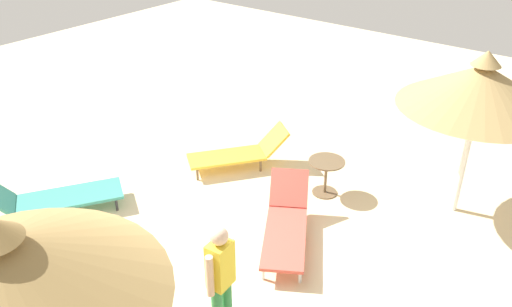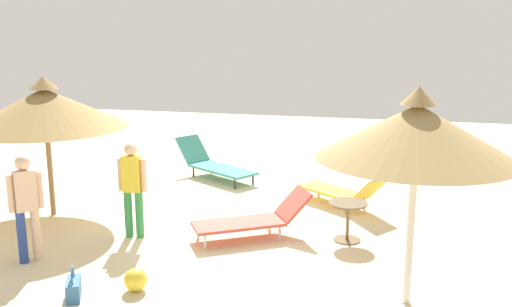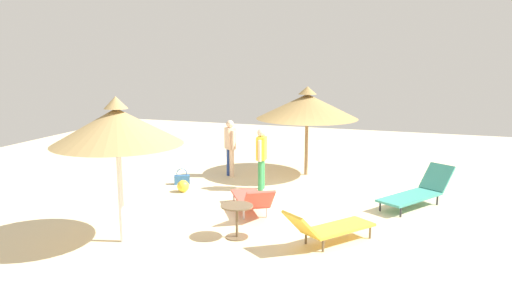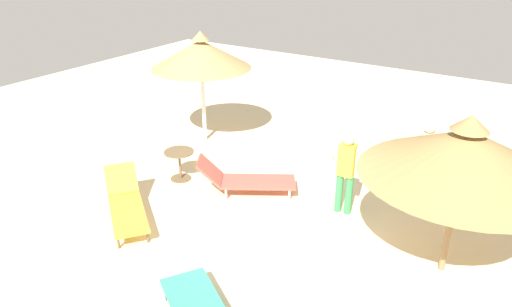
{
  "view_description": "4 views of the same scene",
  "coord_description": "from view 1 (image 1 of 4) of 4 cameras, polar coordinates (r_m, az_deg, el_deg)",
  "views": [
    {
      "loc": [
        -4.31,
        -4.15,
        4.98
      ],
      "look_at": [
        0.52,
        -0.38,
        1.57
      ],
      "focal_mm": 36.36,
      "sensor_mm": 36.0,
      "label": 1
    },
    {
      "loc": [
        2.93,
        -9.2,
        3.39
      ],
      "look_at": [
        0.71,
        0.14,
        1.22
      ],
      "focal_mm": 39.86,
      "sensor_mm": 36.0,
      "label": 2
    },
    {
      "loc": [
        11.0,
        2.88,
        3.51
      ],
      "look_at": [
        0.92,
        -0.57,
        1.35
      ],
      "focal_mm": 35.91,
      "sensor_mm": 36.0,
      "label": 3
    },
    {
      "loc": [
        -3.75,
        6.05,
        4.66
      ],
      "look_at": [
        0.33,
        -0.25,
        1.18
      ],
      "focal_mm": 32.85,
      "sensor_mm": 36.0,
      "label": 4
    }
  ],
  "objects": [
    {
      "name": "lounge_chair_near_right",
      "position": [
        8.97,
        -21.87,
        -4.38
      ],
      "size": [
        2.16,
        1.69,
        0.84
      ],
      "color": "teal",
      "rests_on": "ground"
    },
    {
      "name": "ground",
      "position": [
        7.81,
        -4.63,
        -11.03
      ],
      "size": [
        24.0,
        24.0,
        0.1
      ],
      "primitive_type": "cube",
      "color": "beige"
    },
    {
      "name": "side_table_round",
      "position": [
        8.87,
        7.72,
        -1.93
      ],
      "size": [
        0.62,
        0.62,
        0.64
      ],
      "color": "brown",
      "rests_on": "ground"
    },
    {
      "name": "lounge_chair_far_right",
      "position": [
        7.78,
        3.33,
        -7.58
      ],
      "size": [
        1.95,
        1.51,
        0.75
      ],
      "color": "#CC4C3F",
      "rests_on": "ground"
    },
    {
      "name": "parasol_umbrella_near_left",
      "position": [
        4.99,
        -26.14,
        -11.53
      ],
      "size": [
        2.86,
        2.86,
        2.52
      ],
      "color": "olive",
      "rests_on": "ground"
    },
    {
      "name": "lounge_chair_front",
      "position": [
        9.61,
        -1.73,
        0.17
      ],
      "size": [
        1.82,
        1.56,
        0.74
      ],
      "color": "gold",
      "rests_on": "ground"
    },
    {
      "name": "parasol_umbrella_far_left",
      "position": [
        8.25,
        23.51,
        6.8
      ],
      "size": [
        2.36,
        2.36,
        2.71
      ],
      "color": "white",
      "rests_on": "ground"
    },
    {
      "name": "person_standing_edge",
      "position": [
        6.05,
        -3.9,
        -13.34
      ],
      "size": [
        0.48,
        0.24,
        1.58
      ],
      "color": "#338C4C",
      "rests_on": "ground"
    }
  ]
}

